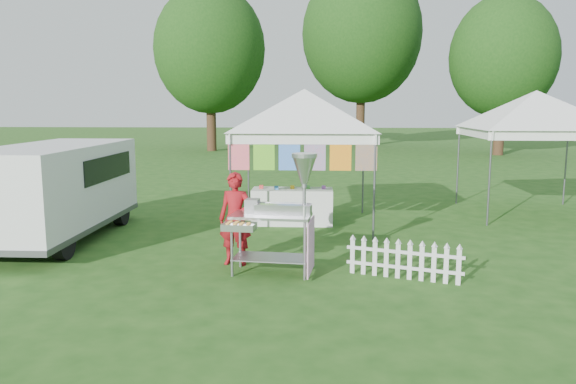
{
  "coord_description": "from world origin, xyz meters",
  "views": [
    {
      "loc": [
        0.33,
        -8.87,
        2.64
      ],
      "look_at": [
        -0.22,
        1.09,
        1.1
      ],
      "focal_mm": 35.0,
      "sensor_mm": 36.0,
      "label": 1
    }
  ],
  "objects": [
    {
      "name": "picket_fence",
      "position": [
        1.64,
        -0.46,
        0.29
      ],
      "size": [
        1.71,
        0.6,
        0.56
      ],
      "rotation": [
        0.0,
        0.0,
        -0.33
      ],
      "color": "silver",
      "rests_on": "ground"
    },
    {
      "name": "donut_cart",
      "position": [
        -0.21,
        -0.31,
        1.13
      ],
      "size": [
        1.46,
        0.9,
        1.91
      ],
      "rotation": [
        0.0,
        0.0,
        -0.11
      ],
      "color": "gray",
      "rests_on": "ground"
    },
    {
      "name": "canopy_right",
      "position": [
        5.5,
        5.0,
        2.99
      ],
      "size": [
        4.24,
        4.24,
        3.45
      ],
      "color": "#59595E",
      "rests_on": "ground"
    },
    {
      "name": "tree_mid",
      "position": [
        3.0,
        28.0,
        7.14
      ],
      "size": [
        7.6,
        7.6,
        11.52
      ],
      "color": "#322012",
      "rests_on": "ground"
    },
    {
      "name": "display_table",
      "position": [
        -0.26,
        3.51,
        0.4
      ],
      "size": [
        1.8,
        0.7,
        0.8
      ],
      "primitive_type": "cube",
      "color": "white",
      "rests_on": "ground"
    },
    {
      "name": "cargo_van",
      "position": [
        -4.85,
        1.88,
        1.01
      ],
      "size": [
        1.82,
        4.53,
        1.88
      ],
      "rotation": [
        0.0,
        0.0,
        0.0
      ],
      "color": "silver",
      "rests_on": "ground"
    },
    {
      "name": "vendor",
      "position": [
        -1.05,
        0.21,
        0.78
      ],
      "size": [
        0.62,
        0.46,
        1.56
      ],
      "primitive_type": "imported",
      "rotation": [
        0.0,
        0.0,
        -0.17
      ],
      "color": "maroon",
      "rests_on": "ground"
    },
    {
      "name": "canopy_main",
      "position": [
        0.0,
        3.49,
        2.99
      ],
      "size": [
        4.24,
        4.24,
        3.45
      ],
      "color": "#59595E",
      "rests_on": "ground"
    },
    {
      "name": "tree_right",
      "position": [
        10.0,
        22.0,
        5.18
      ],
      "size": [
        5.6,
        5.6,
        8.42
      ],
      "color": "#322012",
      "rests_on": "ground"
    },
    {
      "name": "ground",
      "position": [
        0.0,
        0.0,
        0.0
      ],
      "size": [
        120.0,
        120.0,
        0.0
      ],
      "primitive_type": "plane",
      "color": "#204B15",
      "rests_on": "ground"
    },
    {
      "name": "tree_left",
      "position": [
        -6.0,
        24.0,
        5.83
      ],
      "size": [
        6.4,
        6.4,
        9.53
      ],
      "color": "#322012",
      "rests_on": "ground"
    }
  ]
}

